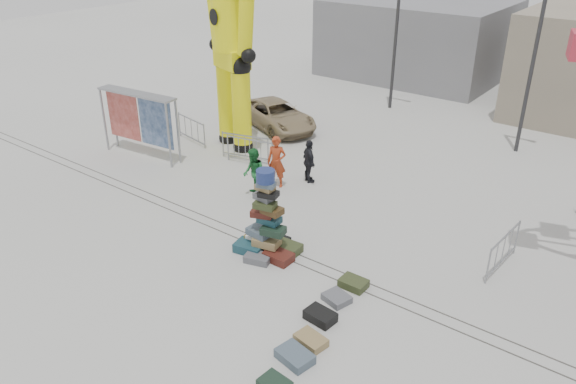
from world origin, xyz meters
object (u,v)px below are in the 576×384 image
Objects in this scene: barricade_dummy_c at (250,151)px; pedestrian_black at (309,161)px; crash_test_dummy at (231,44)px; steamer_trunk at (259,241)px; lamp_post_left at (399,18)px; banner_scaffold at (138,109)px; barricade_dummy_a at (191,130)px; parked_suv at (277,115)px; barricade_dummy_b at (245,147)px; pedestrian_green at (254,173)px; suitcase_tower at (267,230)px; barricade_wheel_front at (503,251)px; pedestrian_red at (277,162)px; lamp_post_right at (539,44)px.

barricade_dummy_c is 2.82m from pedestrian_black.
crash_test_dummy is 9.28m from steamer_trunk.
lamp_post_left is 2.13× the size of banner_scaffold.
parked_suv is (1.86, 3.64, 0.08)m from barricade_dummy_a.
lamp_post_left is 10.51m from barricade_dummy_b.
parked_suv is (-3.70, 6.01, -0.27)m from pedestrian_green.
parked_suv is at bearing 62.93° from banner_scaffold.
pedestrian_black is 0.37× the size of parked_suv.
pedestrian_green is 1.09× the size of pedestrian_black.
crash_test_dummy reaches higher than suitcase_tower.
crash_test_dummy is 5.89m from pedestrian_black.
suitcase_tower is 0.33× the size of crash_test_dummy.
barricade_dummy_a is at bearing 72.91° from banner_scaffold.
suitcase_tower is at bearing -19.23° from barricade_dummy_a.
barricade_wheel_front is 1.05× the size of pedestrian_red.
lamp_post_left is 9.16m from crash_test_dummy.
banner_scaffold reaches higher than pedestrian_black.
lamp_post_right is 1.00× the size of lamp_post_left.
lamp_post_left is at bearing 70.12° from pedestrian_red.
banner_scaffold is at bearing -179.70° from parked_suv.
barricade_dummy_c is 0.44× the size of parked_suv.
lamp_post_right is at bearing 25.85° from barricade_dummy_b.
barricade_dummy_c is 10.47m from barricade_wheel_front.
barricade_dummy_a is (-11.71, -7.53, -3.93)m from lamp_post_right.
pedestrian_red is 1.25m from pedestrian_black.
parked_suv is at bearing 70.77° from barricade_wheel_front.
pedestrian_green is (-2.28, 2.46, 0.71)m from steamer_trunk.
lamp_post_right reaches higher than parked_suv.
steamer_trunk is at bearing -22.63° from banner_scaffold.
pedestrian_black is at bearing 103.52° from steamer_trunk.
lamp_post_left is 4.00× the size of barricade_dummy_c.
barricade_wheel_front is (5.75, 3.36, -0.20)m from suitcase_tower.
banner_scaffold reaches higher than steamer_trunk.
barricade_dummy_c is 1.00× the size of barricade_wheel_front.
pedestrian_black is at bearing 4.42° from crash_test_dummy.
lamp_post_right is at bearing -15.95° from lamp_post_left.
suitcase_tower reaches higher than banner_scaffold.
barricade_dummy_b is at bearing 130.85° from pedestrian_red.
barricade_dummy_c is at bearing -136.03° from lamp_post_right.
barricade_dummy_c is (-4.64, 4.62, -0.20)m from suitcase_tower.
lamp_post_right reaches higher than steamer_trunk.
barricade_wheel_front is at bearing -27.30° from pedestrian_red.
barricade_dummy_b is (3.64, 2.22, -1.47)m from banner_scaffold.
barricade_wheel_front is (2.27, -9.09, -3.93)m from lamp_post_right.
lamp_post_left is 7.59m from parked_suv.
suitcase_tower reaches higher than pedestrian_green.
barricade_dummy_c is at bearing 171.73° from pedestrian_green.
parked_suv is (-1.73, 3.95, 0.08)m from barricade_dummy_c.
lamp_post_right is 15.85m from banner_scaffold.
lamp_post_right is 10.01× the size of steamer_trunk.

